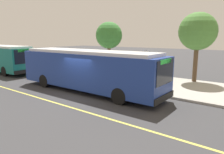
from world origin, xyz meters
The scene contains 11 objects.
ground_plane centered at (0.00, 0.00, 0.00)m, with size 120.00×120.00×0.00m, color #38383A.
sidewalk_curb centered at (0.00, 6.00, 0.07)m, with size 44.00×6.40×0.15m, color #A8A399.
lane_stripe_center centered at (0.00, -2.20, 0.00)m, with size 36.00×0.14×0.01m, color #E0D64C.
transit_bus_main centered at (-0.36, 1.01, 1.62)m, with size 11.79×2.67×2.95m.
transit_bus_second centered at (-14.16, 1.31, 1.61)m, with size 10.19×2.73×2.95m.
bus_shelter centered at (-0.05, 6.16, 1.92)m, with size 2.90×1.60×2.48m.
waiting_bench centered at (0.44, 6.05, 0.63)m, with size 1.60×0.48×0.95m.
route_sign_post centered at (2.78, 3.82, 1.96)m, with size 0.44×0.08×2.80m.
pedestrian_commuter centered at (2.91, 3.83, 1.12)m, with size 0.24×0.40×1.69m.
street_tree_near_shelter centered at (4.91, 8.51, 4.29)m, with size 3.07×3.07×5.71m.
street_tree_upstreet centered at (-4.39, 8.57, 4.01)m, with size 2.87×2.87×5.34m.
Camera 1 is at (10.09, -9.68, 3.86)m, focal length 33.78 mm.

